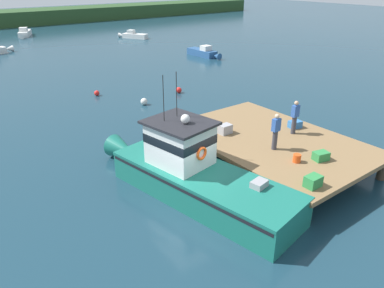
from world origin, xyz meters
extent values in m
plane|color=#193847|center=(0.00, 0.00, 0.00)|extent=(200.00, 200.00, 0.00)
cylinder|color=#4C3D2D|center=(2.20, -4.10, 0.50)|extent=(0.36, 0.36, 1.00)
cylinder|color=#4C3D2D|center=(7.40, -4.10, 0.50)|extent=(0.36, 0.36, 1.00)
cylinder|color=#4C3D2D|center=(2.20, 4.10, 0.50)|extent=(0.36, 0.36, 1.00)
cylinder|color=#4C3D2D|center=(7.40, 4.10, 0.50)|extent=(0.36, 0.36, 1.00)
cube|color=olive|center=(4.80, 0.00, 1.10)|extent=(6.00, 9.00, 0.20)
cube|color=#196B5B|center=(0.20, -0.63, 0.55)|extent=(3.89, 8.32, 1.10)
cone|color=#196B5B|center=(-0.68, 4.19, 0.55)|extent=(1.40, 1.97, 1.10)
cube|color=black|center=(0.20, -0.63, 1.00)|extent=(3.88, 8.16, 0.12)
cube|color=#196B5B|center=(0.20, -0.63, 1.16)|extent=(3.93, 8.33, 0.12)
cube|color=silver|center=(-0.02, 0.55, 2.00)|extent=(2.26, 2.50, 1.80)
cube|color=black|center=(-0.02, 0.55, 2.31)|extent=(2.29, 2.53, 0.36)
cube|color=#232328|center=(-0.02, 0.55, 2.95)|extent=(2.55, 2.84, 0.10)
sphere|color=white|center=(0.04, 0.26, 3.18)|extent=(0.36, 0.36, 0.36)
cylinder|color=black|center=(-0.45, 0.98, 3.90)|extent=(0.03, 0.03, 1.80)
cylinder|color=black|center=(0.24, 1.11, 3.90)|extent=(0.03, 0.03, 1.80)
cube|color=#939399|center=(1.14, -2.69, 1.28)|extent=(0.67, 0.54, 0.36)
torus|color=orange|center=(0.31, -3.45, 1.16)|extent=(0.65, 0.65, 0.12)
torus|color=#EA5119|center=(0.19, -0.57, 2.00)|extent=(0.55, 0.20, 0.54)
cube|color=#2D8442|center=(4.74, -2.73, 1.38)|extent=(0.69, 0.57, 0.36)
cube|color=#3370B2|center=(6.72, 0.17, 1.38)|extent=(0.67, 0.55, 0.35)
cube|color=#2D8442|center=(2.71, -3.82, 1.41)|extent=(0.60, 0.45, 0.42)
cube|color=#9E9EA3|center=(3.46, 1.73, 1.42)|extent=(0.61, 0.45, 0.45)
cylinder|color=#E04C19|center=(3.80, -2.25, 1.37)|extent=(0.32, 0.32, 0.34)
cylinder|color=#383842|center=(6.06, -0.24, 1.63)|extent=(0.22, 0.22, 0.86)
cube|color=#2D56A8|center=(6.06, -0.24, 2.34)|extent=(0.36, 0.22, 0.56)
sphere|color=tan|center=(6.06, -0.24, 2.73)|extent=(0.20, 0.20, 0.20)
cylinder|color=#383842|center=(4.00, -0.87, 1.63)|extent=(0.22, 0.22, 0.86)
cube|color=#2D56A8|center=(4.00, -0.87, 2.34)|extent=(0.36, 0.22, 0.56)
sphere|color=beige|center=(4.00, -0.87, 2.73)|extent=(0.20, 0.20, 0.20)
cone|color=white|center=(1.56, 36.64, 0.34)|extent=(1.05, 0.85, 0.68)
cube|color=white|center=(17.93, 36.46, 0.32)|extent=(2.75, 3.53, 0.63)
cone|color=white|center=(16.80, 38.31, 0.32)|extent=(0.99, 1.07, 0.63)
cube|color=silver|center=(17.61, 36.98, 0.87)|extent=(1.21, 1.20, 0.47)
cube|color=#285184|center=(17.81, 21.47, 0.34)|extent=(1.34, 3.79, 0.68)
cone|color=#285184|center=(17.90, 19.13, 0.34)|extent=(0.72, 0.96, 0.68)
cube|color=silver|center=(17.83, 20.81, 0.94)|extent=(0.99, 0.97, 0.51)
cube|color=white|center=(6.34, 47.94, 0.37)|extent=(2.75, 4.20, 0.73)
cone|color=white|center=(5.36, 45.63, 0.37)|extent=(1.07, 1.21, 0.73)
cube|color=silver|center=(6.07, 47.29, 1.00)|extent=(1.33, 1.33, 0.55)
sphere|color=red|center=(2.59, 14.80, 0.20)|extent=(0.39, 0.39, 0.39)
sphere|color=silver|center=(4.30, 10.88, 0.23)|extent=(0.47, 0.47, 0.47)
sphere|color=red|center=(7.80, 11.72, 0.22)|extent=(0.44, 0.44, 0.44)
camera|label=1|loc=(-7.66, -10.30, 8.18)|focal=34.54mm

